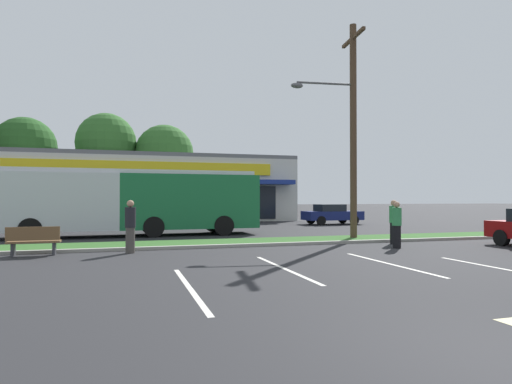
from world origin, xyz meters
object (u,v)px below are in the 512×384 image
(bus_stop_bench, at_px, (34,240))
(pedestrian_by_pole, at_px, (130,226))
(car_0, at_px, (332,214))
(car_2, at_px, (170,216))
(city_bus, at_px, (132,200))
(pedestrian_mid, at_px, (397,225))
(pedestrian_near_bench, at_px, (394,222))
(utility_pole, at_px, (350,124))

(bus_stop_bench, relative_size, pedestrian_by_pole, 0.89)
(car_0, relative_size, car_2, 0.89)
(city_bus, relative_size, pedestrian_mid, 7.21)
(car_2, height_order, pedestrian_near_bench, pedestrian_near_bench)
(car_0, xyz_separation_m, pedestrian_mid, (-4.44, -14.28, 0.14))
(pedestrian_near_bench, distance_m, pedestrian_mid, 1.56)
(pedestrian_by_pole, xyz_separation_m, pedestrian_mid, (9.58, -1.33, -0.03))
(car_0, height_order, car_2, car_0)
(car_2, bearing_deg, city_bus, -113.06)
(city_bus, bearing_deg, pedestrian_near_bench, 144.01)
(bus_stop_bench, height_order, pedestrian_mid, pedestrian_mid)
(city_bus, xyz_separation_m, pedestrian_mid, (9.39, -8.40, -0.89))
(car_2, xyz_separation_m, pedestrian_mid, (6.96, -14.08, 0.14))
(city_bus, distance_m, car_2, 6.26)
(city_bus, distance_m, car_0, 15.07)
(city_bus, bearing_deg, pedestrian_by_pole, 87.14)
(pedestrian_by_pole, bearing_deg, city_bus, 97.67)
(pedestrian_near_bench, bearing_deg, pedestrian_mid, -162.52)
(utility_pole, relative_size, car_2, 2.09)
(city_bus, distance_m, bus_stop_bench, 7.72)
(city_bus, xyz_separation_m, car_0, (13.83, 5.89, -1.03))
(city_bus, xyz_separation_m, car_2, (2.42, 5.69, -1.03))
(pedestrian_by_pole, bearing_deg, pedestrian_mid, 1.31)
(car_0, distance_m, pedestrian_mid, 14.96)
(bus_stop_bench, xyz_separation_m, pedestrian_mid, (12.59, -1.49, 0.37))
(utility_pole, distance_m, pedestrian_by_pole, 10.56)
(city_bus, relative_size, car_2, 2.72)
(utility_pole, bearing_deg, pedestrian_mid, -87.85)
(city_bus, height_order, pedestrian_mid, city_bus)
(city_bus, relative_size, pedestrian_near_bench, 7.01)
(car_2, relative_size, pedestrian_mid, 2.65)
(pedestrian_near_bench, distance_m, pedestrian_by_pole, 10.37)
(pedestrian_by_pole, bearing_deg, car_0, 51.96)
(city_bus, height_order, car_0, city_bus)
(city_bus, distance_m, pedestrian_by_pole, 7.12)
(pedestrian_by_pole, height_order, pedestrian_mid, pedestrian_by_pole)
(utility_pole, distance_m, pedestrian_near_bench, 4.78)
(utility_pole, height_order, pedestrian_by_pole, utility_pole)
(city_bus, distance_m, pedestrian_near_bench, 12.41)
(car_2, distance_m, pedestrian_mid, 15.71)
(pedestrian_mid, bearing_deg, bus_stop_bench, -100.12)
(car_2, relative_size, pedestrian_by_pole, 2.56)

